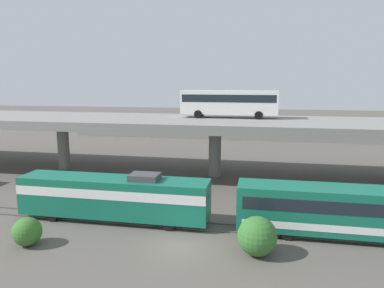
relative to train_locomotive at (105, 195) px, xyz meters
The scene contains 18 objects.
ground_plane 8.62m from the train_locomotive, 28.68° to the right, with size 260.00×260.00×0.00m, color #565149.
rail_strip_near 7.65m from the train_locomotive, ahead, with size 110.00×0.12×0.12m, color #59544C.
rail_strip_far 7.65m from the train_locomotive, ahead, with size 110.00×0.12×0.12m, color #59544C.
train_locomotive is the anchor object (origin of this frame).
highway_overpass 18.08m from the train_locomotive, 65.44° to the left, with size 96.00×12.92×7.08m.
transit_bus_on_overpass 21.26m from the train_locomotive, 64.22° to the left, with size 12.00×2.68×3.40m.
pier_parking_lot 51.54m from the train_locomotive, 81.84° to the left, with size 67.24×13.88×1.68m, color gray.
parked_car_0 52.10m from the train_locomotive, 71.14° to the left, with size 4.47×1.94×1.50m.
parked_car_1 53.42m from the train_locomotive, 75.60° to the left, with size 4.21×1.98×1.50m.
parked_car_2 58.90m from the train_locomotive, 55.73° to the left, with size 4.31×1.98×1.50m.
parked_car_3 50.69m from the train_locomotive, 99.13° to the left, with size 4.10×1.99×1.50m.
parked_car_4 53.57m from the train_locomotive, 109.42° to the left, with size 4.25×1.86×1.50m.
parked_car_5 60.94m from the train_locomotive, 58.32° to the left, with size 4.30×1.86×1.50m.
parked_car_6 48.74m from the train_locomotive, 84.64° to the left, with size 4.34×1.85×1.50m.
parked_car_7 51.78m from the train_locomotive, 104.11° to the left, with size 4.32×1.98×1.50m.
harbor_water 74.39m from the train_locomotive, 84.36° to the left, with size 140.00×36.00×0.01m, color #2D5170.
shrub_left 6.76m from the train_locomotive, 120.91° to the right, with size 2.06×2.06×2.06m, color #376E29.
shrub_right 13.47m from the train_locomotive, 17.62° to the right, with size 2.69×2.69×2.69m, color #346A2C.
Camera 1 is at (5.55, -23.55, 11.73)m, focal length 33.95 mm.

